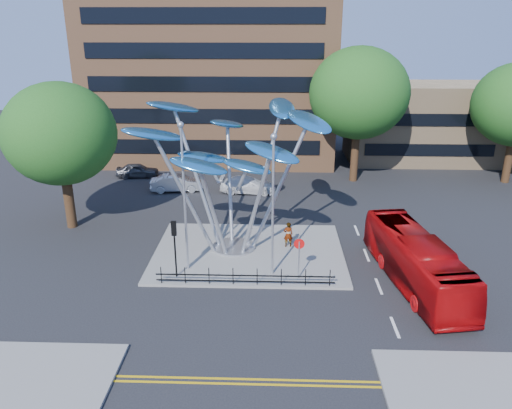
{
  "coord_description": "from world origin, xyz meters",
  "views": [
    {
      "loc": [
        0.46,
        -22.9,
        13.94
      ],
      "look_at": [
        -0.47,
        4.0,
        4.07
      ],
      "focal_mm": 35.0,
      "sensor_mm": 36.0,
      "label": 1
    }
  ],
  "objects_px": {
    "street_lamp_right": "(273,194)",
    "parked_car_right": "(248,185)",
    "tree_right": "(359,93)",
    "traffic_light_island": "(174,237)",
    "leaf_sculpture": "(231,146)",
    "parked_car_left": "(137,170)",
    "no_entry_sign_island": "(299,252)",
    "pedestrian": "(288,234)",
    "street_lamp_left": "(184,185)",
    "parked_car_mid": "(177,183)",
    "tree_left": "(60,134)",
    "red_bus": "(416,261)"
  },
  "relations": [
    {
      "from": "traffic_light_island",
      "to": "pedestrian",
      "type": "height_order",
      "value": "traffic_light_island"
    },
    {
      "from": "parked_car_right",
      "to": "tree_right",
      "type": "bearing_deg",
      "value": -65.23
    },
    {
      "from": "tree_right",
      "to": "parked_car_right",
      "type": "bearing_deg",
      "value": -158.14
    },
    {
      "from": "tree_left",
      "to": "street_lamp_left",
      "type": "relative_size",
      "value": 1.17
    },
    {
      "from": "street_lamp_right",
      "to": "traffic_light_island",
      "type": "xyz_separation_m",
      "value": [
        -5.5,
        -0.5,
        -2.48
      ]
    },
    {
      "from": "tree_left",
      "to": "parked_car_left",
      "type": "height_order",
      "value": "tree_left"
    },
    {
      "from": "leaf_sculpture",
      "to": "parked_car_left",
      "type": "bearing_deg",
      "value": 123.41
    },
    {
      "from": "parked_car_mid",
      "to": "pedestrian",
      "type": "bearing_deg",
      "value": -149.28
    },
    {
      "from": "red_bus",
      "to": "parked_car_left",
      "type": "height_order",
      "value": "red_bus"
    },
    {
      "from": "leaf_sculpture",
      "to": "red_bus",
      "type": "relative_size",
      "value": 1.22
    },
    {
      "from": "parked_car_left",
      "to": "traffic_light_island",
      "type": "bearing_deg",
      "value": -165.29
    },
    {
      "from": "tree_left",
      "to": "no_entry_sign_island",
      "type": "bearing_deg",
      "value": -25.07
    },
    {
      "from": "traffic_light_island",
      "to": "parked_car_right",
      "type": "bearing_deg",
      "value": 77.93
    },
    {
      "from": "traffic_light_island",
      "to": "parked_car_right",
      "type": "xyz_separation_m",
      "value": [
        3.34,
        15.62,
        -1.92
      ]
    },
    {
      "from": "street_lamp_right",
      "to": "parked_car_left",
      "type": "distance_m",
      "value": 23.69
    },
    {
      "from": "street_lamp_right",
      "to": "parked_car_right",
      "type": "height_order",
      "value": "street_lamp_right"
    },
    {
      "from": "pedestrian",
      "to": "street_lamp_left",
      "type": "bearing_deg",
      "value": 22.24
    },
    {
      "from": "pedestrian",
      "to": "parked_car_left",
      "type": "relative_size",
      "value": 0.43
    },
    {
      "from": "red_bus",
      "to": "parked_car_left",
      "type": "xyz_separation_m",
      "value": [
        -20.91,
        19.98,
        -0.78
      ]
    },
    {
      "from": "leaf_sculpture",
      "to": "traffic_light_island",
      "type": "height_order",
      "value": "leaf_sculpture"
    },
    {
      "from": "tree_left",
      "to": "parked_car_right",
      "type": "xyz_separation_m",
      "value": [
        12.34,
        8.12,
        -6.09
      ]
    },
    {
      "from": "leaf_sculpture",
      "to": "street_lamp_right",
      "type": "bearing_deg",
      "value": -55.09
    },
    {
      "from": "traffic_light_island",
      "to": "tree_left",
      "type": "bearing_deg",
      "value": 140.19
    },
    {
      "from": "street_lamp_left",
      "to": "no_entry_sign_island",
      "type": "bearing_deg",
      "value": -8.61
    },
    {
      "from": "street_lamp_left",
      "to": "leaf_sculpture",
      "type": "bearing_deg",
      "value": 52.6
    },
    {
      "from": "tree_right",
      "to": "parked_car_right",
      "type": "distance_m",
      "value": 12.73
    },
    {
      "from": "tree_left",
      "to": "street_lamp_right",
      "type": "distance_m",
      "value": 16.19
    },
    {
      "from": "parked_car_left",
      "to": "parked_car_mid",
      "type": "height_order",
      "value": "parked_car_mid"
    },
    {
      "from": "street_lamp_right",
      "to": "traffic_light_island",
      "type": "relative_size",
      "value": 2.42
    },
    {
      "from": "tree_left",
      "to": "leaf_sculpture",
      "type": "bearing_deg",
      "value": -15.55
    },
    {
      "from": "pedestrian",
      "to": "red_bus",
      "type": "bearing_deg",
      "value": 140.71
    },
    {
      "from": "no_entry_sign_island",
      "to": "parked_car_left",
      "type": "xyz_separation_m",
      "value": [
        -14.41,
        19.85,
        -1.14
      ]
    },
    {
      "from": "leaf_sculpture",
      "to": "traffic_light_island",
      "type": "relative_size",
      "value": 3.71
    },
    {
      "from": "parked_car_left",
      "to": "parked_car_right",
      "type": "xyz_separation_m",
      "value": [
        10.75,
        -4.24,
        0.03
      ]
    },
    {
      "from": "traffic_light_island",
      "to": "parked_car_right",
      "type": "relative_size",
      "value": 0.71
    },
    {
      "from": "street_lamp_left",
      "to": "no_entry_sign_island",
      "type": "height_order",
      "value": "street_lamp_left"
    },
    {
      "from": "tree_right",
      "to": "parked_car_mid",
      "type": "height_order",
      "value": "tree_right"
    },
    {
      "from": "street_lamp_left",
      "to": "parked_car_mid",
      "type": "bearing_deg",
      "value": 102.96
    },
    {
      "from": "tree_right",
      "to": "traffic_light_island",
      "type": "xyz_separation_m",
      "value": [
        -13.0,
        -19.5,
        -5.42
      ]
    },
    {
      "from": "parked_car_right",
      "to": "pedestrian",
      "type": "bearing_deg",
      "value": -161.35
    },
    {
      "from": "traffic_light_island",
      "to": "no_entry_sign_island",
      "type": "xyz_separation_m",
      "value": [
        7.0,
        0.02,
        -0.8
      ]
    },
    {
      "from": "tree_right",
      "to": "traffic_light_island",
      "type": "bearing_deg",
      "value": -123.69
    },
    {
      "from": "tree_left",
      "to": "street_lamp_right",
      "type": "height_order",
      "value": "tree_left"
    },
    {
      "from": "parked_car_mid",
      "to": "tree_right",
      "type": "bearing_deg",
      "value": -85.69
    },
    {
      "from": "leaf_sculpture",
      "to": "parked_car_mid",
      "type": "xyz_separation_m",
      "value": [
        -5.85,
        11.66,
        -6.13
      ]
    },
    {
      "from": "tree_left",
      "to": "no_entry_sign_island",
      "type": "distance_m",
      "value": 18.35
    },
    {
      "from": "traffic_light_island",
      "to": "parked_car_left",
      "type": "xyz_separation_m",
      "value": [
        -7.41,
        19.86,
        -1.94
      ]
    },
    {
      "from": "no_entry_sign_island",
      "to": "pedestrian",
      "type": "distance_m",
      "value": 4.42
    },
    {
      "from": "leaf_sculpture",
      "to": "no_entry_sign_island",
      "type": "distance_m",
      "value": 7.71
    },
    {
      "from": "tree_right",
      "to": "parked_car_left",
      "type": "relative_size",
      "value": 3.06
    }
  ]
}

